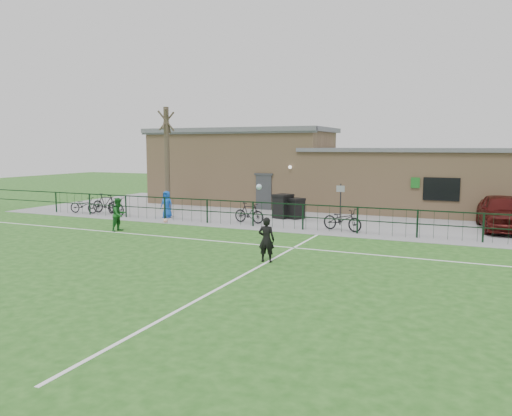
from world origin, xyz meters
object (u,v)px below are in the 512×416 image
at_px(bicycle_b, 106,203).
at_px(bicycle_d, 249,213).
at_px(bicycle_a, 84,205).
at_px(bare_tree, 167,161).
at_px(outfield_player, 119,215).
at_px(bicycle_c, 116,206).
at_px(wheelie_bin_left, 296,209).
at_px(ball_ground, 166,221).
at_px(car_maroon, 503,212).
at_px(sign_post, 340,204).
at_px(spectator_child, 167,204).
at_px(wheelie_bin_right, 283,207).
at_px(bicycle_e, 342,220).

height_order(bicycle_b, bicycle_d, bicycle_b).
distance_m(bicycle_a, bicycle_d, 10.18).
height_order(bare_tree, outfield_player, bare_tree).
distance_m(bicycle_c, outfield_player, 5.57).
bearing_deg(wheelie_bin_left, ball_ground, -120.04).
bearing_deg(ball_ground, bare_tree, 122.07).
xyz_separation_m(bicycle_d, outfield_player, (-4.38, -4.46, 0.23)).
distance_m(wheelie_bin_left, car_maroon, 9.78).
distance_m(sign_post, ball_ground, 8.69).
distance_m(bare_tree, wheelie_bin_left, 7.97).
relative_size(spectator_child, outfield_player, 0.95).
bearing_deg(wheelie_bin_right, bicycle_c, -146.05).
bearing_deg(bicycle_b, sign_post, -85.83).
distance_m(wheelie_bin_right, spectator_child, 6.20).
distance_m(car_maroon, bicycle_c, 19.68).
bearing_deg(wheelie_bin_left, wheelie_bin_right, -150.24).
bearing_deg(bicycle_e, wheelie_bin_left, 65.29).
bearing_deg(bicycle_c, bicycle_b, 97.24).
bearing_deg(bicycle_d, bicycle_b, 97.47).
distance_m(bare_tree, bicycle_e, 11.20).
relative_size(bare_tree, bicycle_c, 3.21).
height_order(bicycle_c, ball_ground, bicycle_c).
height_order(car_maroon, bicycle_b, car_maroon).
distance_m(bicycle_d, spectator_child, 4.81).
distance_m(wheelie_bin_left, spectator_child, 6.88).
bearing_deg(car_maroon, ball_ground, -170.41).
bearing_deg(wheelie_bin_right, sign_post, 0.28).
bearing_deg(wheelie_bin_right, wheelie_bin_left, 22.86).
bearing_deg(bicycle_e, bare_tree, 94.88).
height_order(wheelie_bin_left, bicycle_a, wheelie_bin_left).
distance_m(bicycle_a, ball_ground, 6.37).
bearing_deg(bare_tree, bicycle_c, -137.28).
height_order(sign_post, bicycle_c, sign_post).
bearing_deg(bicycle_b, bare_tree, -62.47).
relative_size(wheelie_bin_right, car_maroon, 0.25).
bearing_deg(car_maroon, sign_post, -173.49).
relative_size(bare_tree, bicycle_d, 3.57).
height_order(bicycle_a, outfield_player, outfield_player).
height_order(bare_tree, bicycle_b, bare_tree).
bearing_deg(outfield_player, bare_tree, 19.49).
height_order(bicycle_e, ball_ground, bicycle_e).
bearing_deg(sign_post, ball_ground, -161.60).
distance_m(wheelie_bin_left, wheelie_bin_right, 0.71).
xyz_separation_m(wheelie_bin_left, wheelie_bin_right, (-0.71, -0.06, 0.09)).
bearing_deg(outfield_player, wheelie_bin_right, -32.74).
distance_m(wheelie_bin_right, bicycle_d, 2.46).
bearing_deg(bicycle_b, bicycle_c, -107.98).
relative_size(outfield_player, ball_ground, 7.01).
bearing_deg(wheelie_bin_left, car_maroon, 27.67).
bearing_deg(bicycle_c, spectator_child, -62.19).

